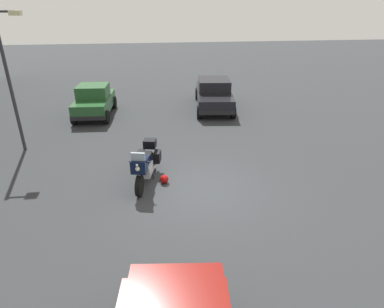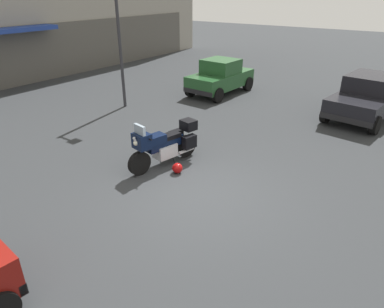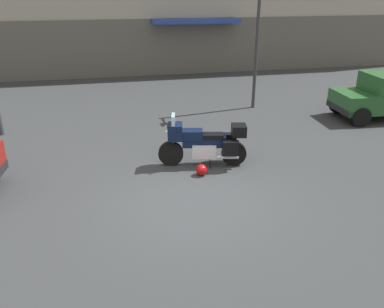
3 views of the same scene
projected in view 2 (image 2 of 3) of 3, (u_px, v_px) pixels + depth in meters
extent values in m
plane|color=#2D3033|center=(201.00, 195.00, 8.24)|extent=(80.00, 80.00, 0.00)
cube|color=navy|center=(10.00, 30.00, 15.91)|extent=(4.40, 1.10, 0.20)
cylinder|color=black|center=(139.00, 163.00, 9.01)|extent=(0.66, 0.27, 0.64)
cylinder|color=black|center=(186.00, 146.00, 10.00)|extent=(0.66, 0.27, 0.64)
cylinder|color=#B7B7BC|center=(139.00, 148.00, 8.83)|extent=(0.33, 0.14, 0.68)
cube|color=#B7B7BC|center=(165.00, 151.00, 9.48)|extent=(0.67, 0.52, 0.36)
cube|color=black|center=(165.00, 143.00, 9.38)|extent=(1.13, 0.51, 0.28)
cube|color=black|center=(155.00, 139.00, 9.12)|extent=(0.58, 0.44, 0.24)
cube|color=black|center=(170.00, 136.00, 9.44)|extent=(0.61, 0.41, 0.12)
cube|color=black|center=(142.00, 141.00, 8.82)|extent=(0.45, 0.51, 0.40)
cube|color=#8C9EAD|center=(140.00, 130.00, 8.67)|extent=(0.16, 0.41, 0.28)
sphere|color=#EAEACC|center=(136.00, 143.00, 8.71)|extent=(0.14, 0.14, 0.14)
cylinder|color=black|center=(144.00, 137.00, 8.83)|extent=(0.17, 0.61, 0.04)
cylinder|color=#B7B7BC|center=(186.00, 151.00, 9.77)|extent=(0.56, 0.20, 0.09)
cube|color=black|center=(189.00, 142.00, 9.62)|extent=(0.43, 0.28, 0.36)
cube|color=black|center=(176.00, 136.00, 10.00)|extent=(0.43, 0.28, 0.36)
cube|color=black|center=(188.00, 125.00, 9.78)|extent=(0.44, 0.47, 0.28)
cylinder|color=black|center=(174.00, 160.00, 9.57)|extent=(0.05, 0.13, 0.29)
sphere|color=#990C0C|center=(177.00, 168.00, 9.15)|extent=(0.28, 0.28, 0.28)
cube|color=black|center=(1.00, 264.00, 5.58)|extent=(0.30, 1.64, 0.20)
cube|color=black|center=(369.00, 99.00, 13.09)|extent=(4.68, 2.28, 0.64)
cube|color=black|center=(373.00, 83.00, 12.85)|extent=(2.08, 1.83, 0.60)
cube|color=#8C9EAD|center=(380.00, 79.00, 13.46)|extent=(0.24, 1.49, 0.51)
cube|color=#8C9EAD|center=(364.00, 88.00, 12.25)|extent=(0.24, 1.49, 0.48)
cube|color=black|center=(384.00, 93.00, 14.66)|extent=(0.33, 1.76, 0.20)
cube|color=black|center=(346.00, 120.00, 11.71)|extent=(0.33, 1.76, 0.20)
cylinder|color=black|center=(360.00, 94.00, 14.94)|extent=(0.66, 0.29, 0.64)
cylinder|color=black|center=(326.00, 114.00, 12.53)|extent=(0.66, 0.29, 0.64)
cylinder|color=black|center=(375.00, 125.00, 11.52)|extent=(0.66, 0.29, 0.64)
sphere|color=silver|center=(373.00, 88.00, 14.93)|extent=(0.14, 0.14, 0.14)
cube|color=#235128|center=(220.00, 80.00, 15.90)|extent=(3.49, 1.77, 0.64)
cube|color=#235128|center=(221.00, 66.00, 15.63)|extent=(1.49, 1.52, 0.60)
cube|color=#8C9EAD|center=(229.00, 64.00, 16.09)|extent=(0.14, 1.33, 0.51)
cube|color=#8C9EAD|center=(212.00, 68.00, 15.18)|extent=(0.14, 1.33, 0.48)
cube|color=black|center=(239.00, 78.00, 17.16)|extent=(0.22, 1.56, 0.20)
cube|color=black|center=(198.00, 92.00, 14.84)|extent=(0.22, 1.56, 0.20)
cylinder|color=black|center=(222.00, 79.00, 17.34)|extent=(0.65, 0.26, 0.64)
cylinder|color=black|center=(248.00, 84.00, 16.50)|extent=(0.65, 0.26, 0.64)
cylinder|color=black|center=(191.00, 89.00, 15.58)|extent=(0.65, 0.26, 0.64)
cylinder|color=black|center=(218.00, 95.00, 14.74)|extent=(0.65, 0.26, 0.64)
sphere|color=silver|center=(232.00, 74.00, 17.38)|extent=(0.14, 0.14, 0.14)
sphere|color=silver|center=(247.00, 77.00, 16.90)|extent=(0.14, 0.14, 0.14)
cylinder|color=#2D2D33|center=(120.00, 43.00, 13.31)|extent=(0.12, 0.12, 5.08)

